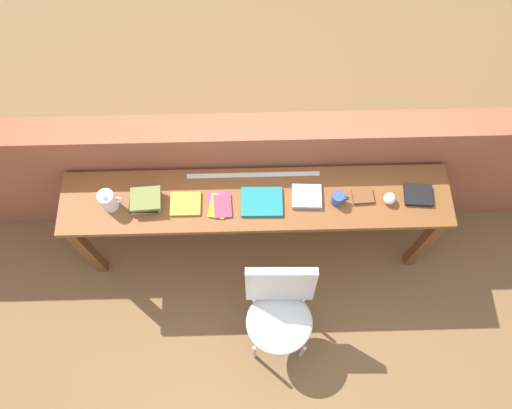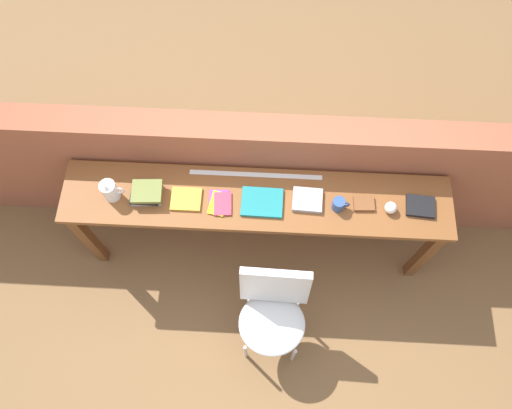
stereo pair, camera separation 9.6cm
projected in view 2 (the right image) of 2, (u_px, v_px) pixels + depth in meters
ground_plane at (254, 281)px, 3.85m from camera, size 40.00×40.00×0.00m
brick_wall_back at (259, 172)px, 3.57m from camera, size 6.00×0.20×1.19m
sideboard at (256, 207)px, 3.30m from camera, size 2.50×0.44×0.88m
chair_white_moulded at (273, 311)px, 3.23m from camera, size 0.45×0.46×0.89m
pitcher_white at (110, 191)px, 3.11m from camera, size 0.14×0.10×0.18m
book_stack_leftmost at (146, 193)px, 3.14m from camera, size 0.21×0.17×0.08m
magazine_cycling at (186, 199)px, 3.16m from camera, size 0.19×0.16×0.02m
pamphlet_pile_colourful at (220, 203)px, 3.15m from camera, size 0.16×0.19×0.01m
book_open_centre at (262, 202)px, 3.15m from camera, size 0.26×0.21×0.02m
book_grey_hardcover at (307, 200)px, 3.15m from camera, size 0.19×0.17×0.03m
mug at (339, 204)px, 3.10m from camera, size 0.11×0.08×0.09m
leather_journal_brown at (364, 204)px, 3.14m from camera, size 0.13×0.11×0.02m
sports_ball_small at (391, 208)px, 3.10m from camera, size 0.08×0.08×0.08m
book_repair_rightmost at (420, 206)px, 3.13m from camera, size 0.19×0.16×0.03m
ruler_metal_back_edge at (256, 175)px, 3.24m from camera, size 0.86×0.03×0.00m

